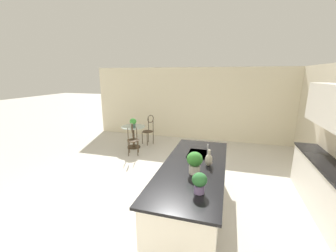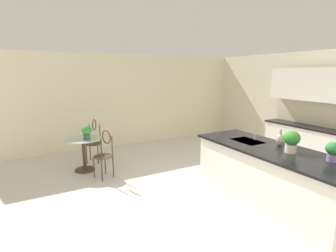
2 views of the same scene
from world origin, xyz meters
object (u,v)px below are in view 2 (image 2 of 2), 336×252
at_px(potted_plant_counter_near, 291,140).
at_px(potted_plant_counter_far, 333,150).
at_px(bistro_table, 84,151).
at_px(chair_by_island, 104,152).
at_px(potted_plant_on_table, 87,132).
at_px(vase_on_counter, 280,139).
at_px(chair_near_window, 94,139).

relative_size(potted_plant_counter_near, potted_plant_counter_far, 1.25).
distance_m(bistro_table, chair_by_island, 0.73).
height_order(potted_plant_on_table, vase_on_counter, vase_on_counter).
bearing_deg(chair_near_window, potted_plant_counter_near, 30.88).
xyz_separation_m(bistro_table, chair_by_island, (0.65, 0.29, 0.13)).
bearing_deg(potted_plant_counter_far, chair_by_island, -141.72).
xyz_separation_m(potted_plant_on_table, potted_plant_counter_far, (3.64, 2.68, 0.17)).
relative_size(bistro_table, chair_near_window, 0.77).
bearing_deg(vase_on_counter, potted_plant_counter_far, -2.26).
bearing_deg(chair_near_window, chair_by_island, -2.75).
xyz_separation_m(chair_by_island, potted_plant_on_table, (-0.53, -0.23, 0.34)).
distance_m(chair_near_window, potted_plant_counter_far, 4.95).
xyz_separation_m(chair_near_window, potted_plant_counter_near, (3.75, 2.24, 0.55)).
bearing_deg(bistro_table, potted_plant_on_table, 27.94).
distance_m(potted_plant_on_table, potted_plant_counter_near, 3.99).
relative_size(chair_near_window, potted_plant_counter_near, 2.94).
height_order(potted_plant_counter_near, potted_plant_counter_far, potted_plant_counter_near).
xyz_separation_m(potted_plant_counter_far, vase_on_counter, (-0.90, 0.04, -0.05)).
height_order(bistro_table, vase_on_counter, vase_on_counter).
distance_m(chair_by_island, potted_plant_counter_far, 3.99).
distance_m(bistro_table, potted_plant_on_table, 0.49).
height_order(bistro_table, potted_plant_counter_near, potted_plant_counter_near).
xyz_separation_m(chair_near_window, potted_plant_on_table, (0.66, -0.29, 0.34)).
bearing_deg(chair_by_island, chair_near_window, 177.25).
distance_m(potted_plant_on_table, potted_plant_counter_far, 4.52).
bearing_deg(potted_plant_counter_near, chair_near_window, -149.12).
height_order(chair_by_island, potted_plant_on_table, potted_plant_on_table).
xyz_separation_m(bistro_table, potted_plant_on_table, (0.12, 0.07, 0.47)).
height_order(potted_plant_on_table, potted_plant_counter_far, potted_plant_counter_far).
xyz_separation_m(potted_plant_counter_near, vase_on_counter, (-0.35, 0.19, -0.09)).
xyz_separation_m(potted_plant_counter_near, potted_plant_counter_far, (0.55, 0.15, -0.04)).
distance_m(potted_plant_counter_near, potted_plant_counter_far, 0.57).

